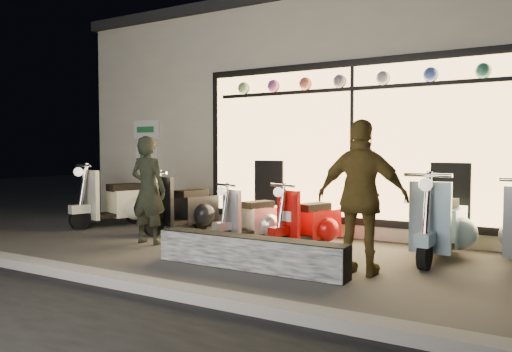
{
  "coord_description": "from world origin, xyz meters",
  "views": [
    {
      "loc": [
        3.5,
        -5.73,
        1.43
      ],
      "look_at": [
        -0.2,
        0.6,
        1.05
      ],
      "focal_mm": 35.0,
      "sensor_mm": 36.0,
      "label": 1
    }
  ],
  "objects_px": {
    "graffiti_barrier": "(249,253)",
    "scooter_silver": "(256,218)",
    "woman": "(362,197)",
    "man": "(148,190)",
    "scooter_red": "(312,222)"
  },
  "relations": [
    {
      "from": "scooter_silver",
      "to": "woman",
      "type": "height_order",
      "value": "woman"
    },
    {
      "from": "scooter_silver",
      "to": "man",
      "type": "distance_m",
      "value": 1.72
    },
    {
      "from": "graffiti_barrier",
      "to": "scooter_silver",
      "type": "relative_size",
      "value": 2.02
    },
    {
      "from": "scooter_red",
      "to": "man",
      "type": "distance_m",
      "value": 2.52
    },
    {
      "from": "scooter_red",
      "to": "man",
      "type": "xyz_separation_m",
      "value": [
        -2.26,
        -1.02,
        0.45
      ]
    },
    {
      "from": "scooter_red",
      "to": "man",
      "type": "height_order",
      "value": "man"
    },
    {
      "from": "man",
      "to": "scooter_red",
      "type": "bearing_deg",
      "value": -160.79
    },
    {
      "from": "scooter_red",
      "to": "woman",
      "type": "relative_size",
      "value": 0.72
    },
    {
      "from": "man",
      "to": "woman",
      "type": "relative_size",
      "value": 0.92
    },
    {
      "from": "graffiti_barrier",
      "to": "scooter_silver",
      "type": "distance_m",
      "value": 1.87
    },
    {
      "from": "scooter_silver",
      "to": "woman",
      "type": "bearing_deg",
      "value": -9.22
    },
    {
      "from": "scooter_silver",
      "to": "graffiti_barrier",
      "type": "bearing_deg",
      "value": -41.26
    },
    {
      "from": "scooter_silver",
      "to": "scooter_red",
      "type": "xyz_separation_m",
      "value": [
        0.96,
        -0.0,
        0.01
      ]
    },
    {
      "from": "graffiti_barrier",
      "to": "woman",
      "type": "relative_size",
      "value": 1.39
    },
    {
      "from": "graffiti_barrier",
      "to": "man",
      "type": "height_order",
      "value": "man"
    }
  ]
}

